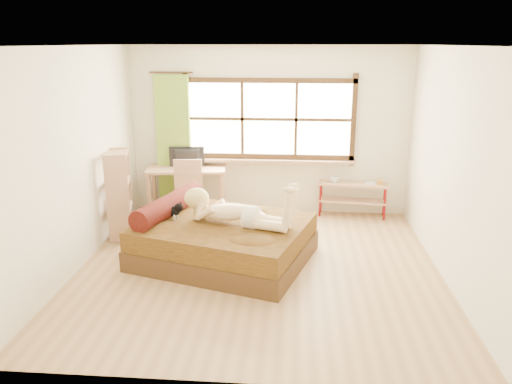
# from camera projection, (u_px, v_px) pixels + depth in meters

# --- Properties ---
(floor) EXTENTS (4.50, 4.50, 0.00)m
(floor) POSITION_uv_depth(u_px,v_px,m) (259.00, 267.00, 6.32)
(floor) COLOR #9E754C
(floor) RESTS_ON ground
(ceiling) EXTENTS (4.50, 4.50, 0.00)m
(ceiling) POSITION_uv_depth(u_px,v_px,m) (259.00, 46.00, 5.54)
(ceiling) COLOR white
(ceiling) RESTS_ON wall_back
(wall_back) EXTENTS (4.50, 0.00, 4.50)m
(wall_back) POSITION_uv_depth(u_px,v_px,m) (269.00, 131.00, 8.08)
(wall_back) COLOR silver
(wall_back) RESTS_ON floor
(wall_front) EXTENTS (4.50, 0.00, 4.50)m
(wall_front) POSITION_uv_depth(u_px,v_px,m) (237.00, 233.00, 3.78)
(wall_front) COLOR silver
(wall_front) RESTS_ON floor
(wall_left) EXTENTS (0.00, 4.50, 4.50)m
(wall_left) POSITION_uv_depth(u_px,v_px,m) (76.00, 160.00, 6.10)
(wall_left) COLOR silver
(wall_left) RESTS_ON floor
(wall_right) EXTENTS (0.00, 4.50, 4.50)m
(wall_right) POSITION_uv_depth(u_px,v_px,m) (453.00, 167.00, 5.76)
(wall_right) COLOR silver
(wall_right) RESTS_ON floor
(window) EXTENTS (2.80, 0.16, 1.46)m
(window) POSITION_uv_depth(u_px,v_px,m) (269.00, 122.00, 8.00)
(window) COLOR #FFEDBF
(window) RESTS_ON wall_back
(curtain) EXTENTS (0.55, 0.10, 2.20)m
(curtain) POSITION_uv_depth(u_px,v_px,m) (174.00, 143.00, 8.14)
(curtain) COLOR olive
(curtain) RESTS_ON wall_back
(bed) EXTENTS (2.48, 2.20, 0.79)m
(bed) POSITION_uv_depth(u_px,v_px,m) (221.00, 239.00, 6.49)
(bed) COLOR #321E0F
(bed) RESTS_ON floor
(woman) EXTENTS (1.51, 0.83, 0.62)m
(woman) POSITION_uv_depth(u_px,v_px,m) (235.00, 201.00, 6.25)
(woman) COLOR beige
(woman) RESTS_ON bed
(kitten) EXTENTS (0.33, 0.21, 0.25)m
(kitten) POSITION_uv_depth(u_px,v_px,m) (170.00, 209.00, 6.51)
(kitten) COLOR black
(kitten) RESTS_ON bed
(desk) EXTENTS (1.31, 0.70, 0.79)m
(desk) POSITION_uv_depth(u_px,v_px,m) (186.00, 174.00, 8.08)
(desk) COLOR #AB795D
(desk) RESTS_ON floor
(monitor) EXTENTS (0.57, 0.13, 0.33)m
(monitor) POSITION_uv_depth(u_px,v_px,m) (186.00, 157.00, 8.05)
(monitor) COLOR black
(monitor) RESTS_ON desk
(chair) EXTENTS (0.48, 0.48, 0.99)m
(chair) POSITION_uv_depth(u_px,v_px,m) (188.00, 188.00, 7.77)
(chair) COLOR #AB795D
(chair) RESTS_ON floor
(pipe_shelf) EXTENTS (1.14, 0.40, 0.63)m
(pipe_shelf) POSITION_uv_depth(u_px,v_px,m) (353.00, 192.00, 8.07)
(pipe_shelf) COLOR #AB795D
(pipe_shelf) RESTS_ON floor
(cup) EXTENTS (0.14, 0.14, 0.10)m
(cup) POSITION_uv_depth(u_px,v_px,m) (335.00, 180.00, 8.04)
(cup) COLOR gray
(cup) RESTS_ON pipe_shelf
(book) EXTENTS (0.17, 0.22, 0.02)m
(book) POSITION_uv_depth(u_px,v_px,m) (366.00, 183.00, 8.01)
(book) COLOR gray
(book) RESTS_ON pipe_shelf
(bookshelf) EXTENTS (0.44, 0.61, 1.26)m
(bookshelf) POSITION_uv_depth(u_px,v_px,m) (119.00, 194.00, 7.16)
(bookshelf) COLOR #AB795D
(bookshelf) RESTS_ON floor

